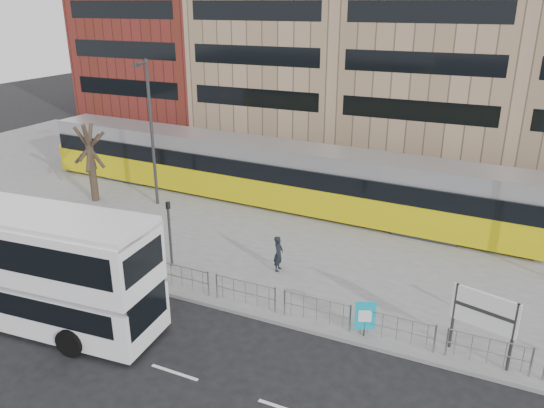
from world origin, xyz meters
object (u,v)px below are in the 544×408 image
at_px(ad_panel, 365,316).
at_px(double_decker_bus, 15,260).
at_px(lamp_post_west, 151,128).
at_px(tram, 263,172).
at_px(pedestrian, 278,253).
at_px(bare_tree, 86,120).
at_px(station_sign, 484,314).
at_px(traffic_light_west, 169,225).

bearing_deg(ad_panel, double_decker_bus, 175.88).
xyz_separation_m(ad_panel, lamp_post_west, (-14.91, 7.88, 3.77)).
relative_size(double_decker_bus, tram, 0.37).
height_order(tram, pedestrian, tram).
relative_size(ad_panel, pedestrian, 0.85).
height_order(double_decker_bus, pedestrian, double_decker_bus).
bearing_deg(bare_tree, station_sign, -16.02).
bearing_deg(bare_tree, pedestrian, -14.38).
relative_size(double_decker_bus, pedestrian, 7.03).
relative_size(tram, lamp_post_west, 3.69).
height_order(tram, bare_tree, bare_tree).
distance_m(tram, ad_panel, 14.57).
distance_m(double_decker_bus, lamp_post_west, 12.47).
xyz_separation_m(station_sign, pedestrian, (-8.71, 2.93, -0.91)).
relative_size(ad_panel, bare_tree, 0.20).
relative_size(station_sign, traffic_light_west, 0.80).
relative_size(double_decker_bus, traffic_light_west, 3.73).
xyz_separation_m(tram, bare_tree, (-9.29, -4.27, 3.10)).
distance_m(ad_panel, bare_tree, 20.30).
bearing_deg(tram, traffic_light_west, -87.93).
height_order(double_decker_bus, traffic_light_west, double_decker_bus).
xyz_separation_m(station_sign, traffic_light_west, (-13.34, 1.32, 0.25)).
bearing_deg(traffic_light_west, tram, 88.36).
height_order(lamp_post_west, bare_tree, lamp_post_west).
bearing_deg(lamp_post_west, traffic_light_west, -48.95).
relative_size(lamp_post_west, bare_tree, 1.18).
xyz_separation_m(traffic_light_west, bare_tree, (-9.16, 5.14, 2.96)).
bearing_deg(ad_panel, pedestrian, 123.46).
bearing_deg(lamp_post_west, double_decker_bus, -77.91).
bearing_deg(bare_tree, double_decker_bus, -59.92).
height_order(double_decker_bus, ad_panel, double_decker_bus).
relative_size(tram, station_sign, 12.46).
xyz_separation_m(double_decker_bus, bare_tree, (-6.33, 10.93, 2.62)).
bearing_deg(station_sign, lamp_post_west, 173.41).
bearing_deg(traffic_light_west, bare_tree, 149.80).
bearing_deg(ad_panel, bare_tree, 137.38).
relative_size(tram, traffic_light_west, 10.03).
xyz_separation_m(traffic_light_west, lamp_post_west, (-5.40, 6.20, 2.61)).
bearing_deg(ad_panel, tram, 107.68).
xyz_separation_m(double_decker_bus, tram, (2.95, 15.20, -0.48)).
height_order(station_sign, pedestrian, station_sign).
height_order(station_sign, traffic_light_west, traffic_light_west).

